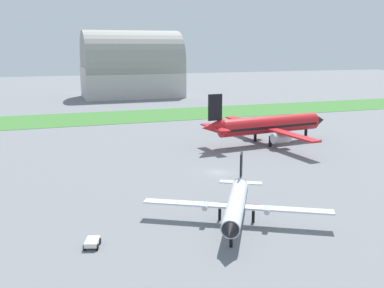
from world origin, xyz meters
TOP-DOWN VIEW (x-y plane):
  - ground_plane at (0.00, 0.00)m, footprint 600.00×600.00m
  - grass_taxiway_strip at (0.00, 72.95)m, footprint 360.00×28.00m
  - airplane_midfield_jet at (21.04, 19.40)m, footprint 35.69×36.31m
  - airplane_foreground_turboprop at (-6.99, -23.61)m, footprint 23.00×20.04m
  - baggage_cart_near_gate at (-26.22, -24.60)m, footprint 2.39×2.80m
  - hangar_distant at (11.03, 131.88)m, footprint 45.35×27.47m

SIDE VIEW (x-z plane):
  - ground_plane at x=0.00m, z-range 0.00..0.00m
  - grass_taxiway_strip at x=0.00m, z-range 0.00..0.08m
  - baggage_cart_near_gate at x=-26.22m, z-range 0.12..1.02m
  - airplane_foreground_turboprop at x=-6.99m, z-range -1.02..6.61m
  - airplane_midfield_jet at x=21.04m, z-range -1.79..11.04m
  - hangar_distant at x=11.03m, z-range -1.61..28.95m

